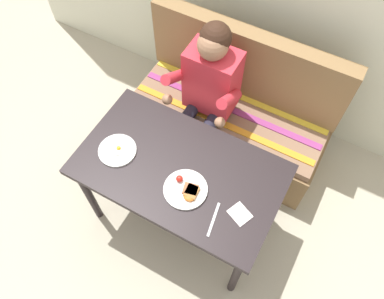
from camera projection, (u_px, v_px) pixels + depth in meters
name	position (u px, v px, depth m)	size (l,w,h in m)	color
ground_plane	(182.00, 215.00, 2.83)	(8.00, 8.00, 0.00)	#B0A790
table	(180.00, 175.00, 2.27)	(1.20, 0.70, 0.73)	black
couch	(231.00, 116.00, 2.89)	(1.44, 0.56, 1.00)	olive
person	(207.00, 89.00, 2.50)	(0.45, 0.61, 1.21)	red
plate_breakfast	(186.00, 189.00, 2.12)	(0.25, 0.25, 0.05)	white
plate_eggs	(117.00, 150.00, 2.26)	(0.23, 0.23, 0.04)	white
napkin	(240.00, 214.00, 2.05)	(0.11, 0.10, 0.01)	silver
knife	(214.00, 219.00, 2.04)	(0.01, 0.20, 0.01)	silver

